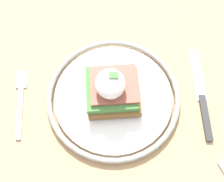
% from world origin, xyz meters
% --- Properties ---
extents(ground_plane, '(6.00, 6.00, 0.00)m').
position_xyz_m(ground_plane, '(0.00, 0.00, 0.00)').
color(ground_plane, '#9E9993').
extents(dining_table, '(0.85, 0.77, 0.76)m').
position_xyz_m(dining_table, '(0.00, 0.00, 0.62)').
color(dining_table, tan).
rests_on(dining_table, ground_plane).
extents(plate, '(0.25, 0.25, 0.02)m').
position_xyz_m(plate, '(0.02, 0.02, 0.77)').
color(plate, white).
rests_on(plate, dining_table).
extents(sandwich, '(0.09, 0.09, 0.08)m').
position_xyz_m(sandwich, '(0.02, 0.02, 0.80)').
color(sandwich, brown).
rests_on(sandwich, plate).
extents(fork, '(0.02, 0.14, 0.00)m').
position_xyz_m(fork, '(-0.15, 0.02, 0.76)').
color(fork, silver).
rests_on(fork, dining_table).
extents(knife, '(0.02, 0.19, 0.01)m').
position_xyz_m(knife, '(0.18, 0.00, 0.76)').
color(knife, '#2D2D2D').
rests_on(knife, dining_table).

